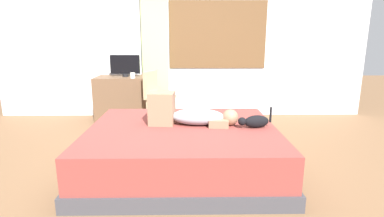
{
  "coord_description": "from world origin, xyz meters",
  "views": [
    {
      "loc": [
        0.11,
        -2.9,
        1.37
      ],
      "look_at": [
        0.16,
        0.27,
        0.62
      ],
      "focal_mm": 28.21,
      "sensor_mm": 36.0,
      "label": 1
    }
  ],
  "objects_px": {
    "cup": "(133,75)",
    "chair_by_desk": "(156,94)",
    "person_lying": "(189,114)",
    "tv_monitor": "(125,65)",
    "cat": "(255,121)",
    "bed": "(183,149)",
    "desk": "(125,99)"
  },
  "relations": [
    {
      "from": "cup",
      "to": "chair_by_desk",
      "type": "xyz_separation_m",
      "value": [
        0.38,
        -0.12,
        -0.28
      ]
    },
    {
      "from": "person_lying",
      "to": "chair_by_desk",
      "type": "bearing_deg",
      "value": 107.86
    },
    {
      "from": "cup",
      "to": "chair_by_desk",
      "type": "height_order",
      "value": "chair_by_desk"
    },
    {
      "from": "tv_monitor",
      "to": "cup",
      "type": "distance_m",
      "value": 0.28
    },
    {
      "from": "cat",
      "to": "person_lying",
      "type": "bearing_deg",
      "value": 168.69
    },
    {
      "from": "bed",
      "to": "tv_monitor",
      "type": "distance_m",
      "value": 2.28
    },
    {
      "from": "desk",
      "to": "chair_by_desk",
      "type": "distance_m",
      "value": 0.65
    },
    {
      "from": "person_lying",
      "to": "desk",
      "type": "distance_m",
      "value": 2.14
    },
    {
      "from": "person_lying",
      "to": "desk",
      "type": "bearing_deg",
      "value": 119.67
    },
    {
      "from": "person_lying",
      "to": "cup",
      "type": "distance_m",
      "value": 1.89
    },
    {
      "from": "person_lying",
      "to": "cat",
      "type": "relative_size",
      "value": 2.65
    },
    {
      "from": "tv_monitor",
      "to": "chair_by_desk",
      "type": "height_order",
      "value": "tv_monitor"
    },
    {
      "from": "desk",
      "to": "tv_monitor",
      "type": "bearing_deg",
      "value": 0.0
    },
    {
      "from": "cat",
      "to": "cup",
      "type": "bearing_deg",
      "value": 130.76
    },
    {
      "from": "cat",
      "to": "cup",
      "type": "height_order",
      "value": "cup"
    },
    {
      "from": "bed",
      "to": "cup",
      "type": "distance_m",
      "value": 2.02
    },
    {
      "from": "bed",
      "to": "person_lying",
      "type": "bearing_deg",
      "value": 59.81
    },
    {
      "from": "bed",
      "to": "chair_by_desk",
      "type": "xyz_separation_m",
      "value": [
        -0.44,
        1.65,
        0.28
      ]
    },
    {
      "from": "person_lying",
      "to": "chair_by_desk",
      "type": "xyz_separation_m",
      "value": [
        -0.5,
        1.54,
        -0.07
      ]
    },
    {
      "from": "tv_monitor",
      "to": "desk",
      "type": "bearing_deg",
      "value": 180.0
    },
    {
      "from": "bed",
      "to": "tv_monitor",
      "type": "relative_size",
      "value": 4.09
    },
    {
      "from": "tv_monitor",
      "to": "bed",
      "type": "bearing_deg",
      "value": -63.85
    },
    {
      "from": "person_lying",
      "to": "cat",
      "type": "distance_m",
      "value": 0.69
    },
    {
      "from": "desk",
      "to": "cup",
      "type": "relative_size",
      "value": 10.36
    },
    {
      "from": "person_lying",
      "to": "desk",
      "type": "height_order",
      "value": "person_lying"
    },
    {
      "from": "cat",
      "to": "cup",
      "type": "xyz_separation_m",
      "value": [
        -1.55,
        1.8,
        0.25
      ]
    },
    {
      "from": "desk",
      "to": "tv_monitor",
      "type": "distance_m",
      "value": 0.55
    },
    {
      "from": "bed",
      "to": "cat",
      "type": "height_order",
      "value": "cat"
    },
    {
      "from": "chair_by_desk",
      "to": "cup",
      "type": "bearing_deg",
      "value": 162.63
    },
    {
      "from": "bed",
      "to": "desk",
      "type": "bearing_deg",
      "value": 116.89
    },
    {
      "from": "chair_by_desk",
      "to": "person_lying",
      "type": "bearing_deg",
      "value": -72.14
    },
    {
      "from": "desk",
      "to": "cup",
      "type": "bearing_deg",
      "value": -46.26
    }
  ]
}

